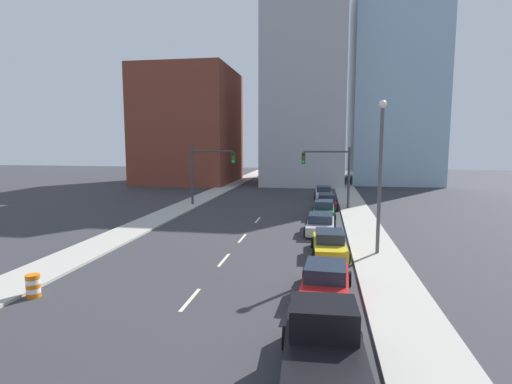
{
  "coord_description": "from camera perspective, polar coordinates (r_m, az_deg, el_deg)",
  "views": [
    {
      "loc": [
        5.19,
        -0.48,
        6.32
      ],
      "look_at": [
        -0.31,
        32.41,
        2.2
      ],
      "focal_mm": 28.0,
      "sensor_mm": 36.0,
      "label": 1
    }
  ],
  "objects": [
    {
      "name": "lane_stripe_at_14m",
      "position": [
        16.97,
        -9.37,
        -14.91
      ],
      "size": [
        0.16,
        2.4,
        0.01
      ],
      "primitive_type": "cube",
      "color": "beige",
      "rests_on": "ground"
    },
    {
      "name": "lane_stripe_at_31m",
      "position": [
        32.96,
        0.25,
        -4.01
      ],
      "size": [
        0.16,
        2.4,
        0.01
      ],
      "primitive_type": "cube",
      "color": "beige",
      "rests_on": "ground"
    },
    {
      "name": "street_lamp",
      "position": [
        23.06,
        17.34,
        3.38
      ],
      "size": [
        0.44,
        0.44,
        8.61
      ],
      "color": "#4C4C51",
      "rests_on": "ground"
    },
    {
      "name": "sedan_white",
      "position": [
        45.89,
        9.62,
        -0.15
      ],
      "size": [
        2.12,
        4.7,
        1.43
      ],
      "rotation": [
        0.0,
        0.0,
        0.02
      ],
      "color": "silver",
      "rests_on": "ground"
    },
    {
      "name": "sedan_yellow",
      "position": [
        23.13,
        10.44,
        -7.31
      ],
      "size": [
        2.16,
        4.73,
        1.38
      ],
      "rotation": [
        0.0,
        0.0,
        0.04
      ],
      "color": "gold",
      "rests_on": "ground"
    },
    {
      "name": "sedan_silver",
      "position": [
        28.54,
        9.21,
        -4.54
      ],
      "size": [
        2.22,
        4.65,
        1.37
      ],
      "rotation": [
        0.0,
        0.0,
        -0.02
      ],
      "color": "#B2B2BC",
      "rests_on": "ground"
    },
    {
      "name": "sidewalk_right",
      "position": [
        46.34,
        13.23,
        -0.9
      ],
      "size": [
        2.75,
        90.65,
        0.14
      ],
      "color": "#ADA89E",
      "rests_on": "ground"
    },
    {
      "name": "sedan_green",
      "position": [
        34.26,
        9.66,
        -2.55
      ],
      "size": [
        2.03,
        4.66,
        1.48
      ],
      "rotation": [
        0.0,
        0.0,
        -0.01
      ],
      "color": "#1E6033",
      "rests_on": "ground"
    },
    {
      "name": "building_glass_right",
      "position": [
        71.18,
        18.81,
        14.61
      ],
      "size": [
        13.0,
        20.0,
        32.28
      ],
      "color": "#99B7CC",
      "rests_on": "ground"
    },
    {
      "name": "traffic_barrel",
      "position": [
        19.19,
        -29.24,
        -11.61
      ],
      "size": [
        0.56,
        0.56,
        0.95
      ],
      "color": "orange",
      "rests_on": "ground"
    },
    {
      "name": "sedan_maroon",
      "position": [
        39.4,
        10.06,
        -1.38
      ],
      "size": [
        2.08,
        4.25,
        1.35
      ],
      "rotation": [
        0.0,
        0.0,
        0.0
      ],
      "color": "maroon",
      "rests_on": "ground"
    },
    {
      "name": "lane_stripe_at_20m",
      "position": [
        22.04,
        -4.61,
        -9.64
      ],
      "size": [
        0.16,
        2.4,
        0.01
      ],
      "primitive_type": "cube",
      "color": "beige",
      "rests_on": "ground"
    },
    {
      "name": "lane_stripe_at_25m",
      "position": [
        26.77,
        -1.97,
        -6.61
      ],
      "size": [
        0.16,
        2.4,
        0.01
      ],
      "primitive_type": "cube",
      "color": "beige",
      "rests_on": "ground"
    },
    {
      "name": "sedan_red",
      "position": [
        17.1,
        9.89,
        -12.46
      ],
      "size": [
        2.31,
        4.73,
        1.39
      ],
      "rotation": [
        0.0,
        0.0,
        -0.05
      ],
      "color": "red",
      "rests_on": "ground"
    },
    {
      "name": "building_office_center",
      "position": [
        66.42,
        7.07,
        15.25
      ],
      "size": [
        12.0,
        20.0,
        31.72
      ],
      "color": "#A8A8AD",
      "rests_on": "ground"
    },
    {
      "name": "building_brick_left",
      "position": [
        65.19,
        -9.44,
        9.17
      ],
      "size": [
        14.0,
        16.0,
        17.7
      ],
      "color": "brown",
      "rests_on": "ground"
    },
    {
      "name": "sidewalk_left",
      "position": [
        48.16,
        -6.84,
        -0.47
      ],
      "size": [
        2.75,
        90.65,
        0.14
      ],
      "color": "#ADA89E",
      "rests_on": "ground"
    },
    {
      "name": "traffic_signal_right",
      "position": [
        38.62,
        11.15,
        3.24
      ],
      "size": [
        4.58,
        0.35,
        5.89
      ],
      "color": "#38383D",
      "rests_on": "ground"
    },
    {
      "name": "traffic_signal_left",
      "position": [
        40.33,
        -7.33,
        3.47
      ],
      "size": [
        4.58,
        0.35,
        5.89
      ],
      "color": "#38383D",
      "rests_on": "ground"
    },
    {
      "name": "pickup_truck_black",
      "position": [
        11.6,
        9.65,
        -21.6
      ],
      "size": [
        2.54,
        5.32,
        1.89
      ],
      "rotation": [
        0.0,
        0.0,
        0.04
      ],
      "color": "black",
      "rests_on": "ground"
    }
  ]
}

